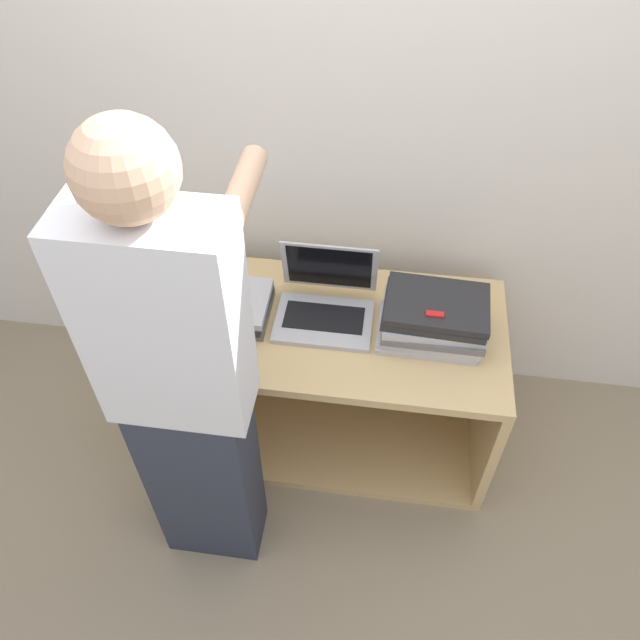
{
  "coord_description": "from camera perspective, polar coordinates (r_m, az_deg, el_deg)",
  "views": [
    {
      "loc": [
        0.2,
        -1.22,
        2.32
      ],
      "look_at": [
        0.0,
        0.23,
        0.77
      ],
      "focal_mm": 35.0,
      "sensor_mm": 36.0,
      "label": 1
    }
  ],
  "objects": [
    {
      "name": "laptop_stack_left",
      "position": [
        2.32,
        -9.05,
        1.36
      ],
      "size": [
        0.36,
        0.26,
        0.08
      ],
      "color": "slate",
      "rests_on": "cart"
    },
    {
      "name": "cart",
      "position": [
        2.57,
        0.51,
        -4.16
      ],
      "size": [
        1.34,
        0.65,
        0.65
      ],
      "color": "tan",
      "rests_on": "ground_plane"
    },
    {
      "name": "wall_back",
      "position": [
        2.28,
        1.9,
        17.14
      ],
      "size": [
        8.0,
        0.05,
        2.4
      ],
      "color": "silver",
      "rests_on": "ground_plane"
    },
    {
      "name": "person",
      "position": [
        1.84,
        -12.29,
        -6.43
      ],
      "size": [
        0.4,
        0.53,
        1.74
      ],
      "color": "#2D3342",
      "rests_on": "ground_plane"
    },
    {
      "name": "laptop_open",
      "position": [
        2.28,
        0.51,
        1.53
      ],
      "size": [
        0.35,
        0.31,
        0.26
      ],
      "color": "#B7B7BC",
      "rests_on": "cart"
    },
    {
      "name": "inventory_tag",
      "position": [
        2.12,
        10.47,
        0.53
      ],
      "size": [
        0.06,
        0.02,
        0.01
      ],
      "color": "red",
      "rests_on": "laptop_stack_right"
    },
    {
      "name": "laptop_stack_right",
      "position": [
        2.22,
        10.27,
        0.13
      ],
      "size": [
        0.38,
        0.27,
        0.16
      ],
      "color": "#B7B7BC",
      "rests_on": "cart"
    },
    {
      "name": "ground_plane",
      "position": [
        2.63,
        -0.7,
        -15.33
      ],
      "size": [
        12.0,
        12.0,
        0.0
      ],
      "primitive_type": "plane",
      "color": "gray"
    }
  ]
}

